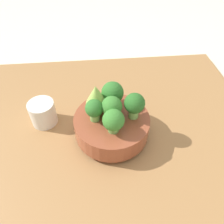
% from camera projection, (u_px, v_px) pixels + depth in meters
% --- Properties ---
extents(ground_plane, '(6.00, 6.00, 0.00)m').
position_uv_depth(ground_plane, '(112.00, 141.00, 0.69)').
color(ground_plane, beige).
extents(table, '(0.95, 0.85, 0.03)m').
position_uv_depth(table, '(112.00, 138.00, 0.68)').
color(table, '#9E7042').
rests_on(table, ground_plane).
extents(bowl, '(0.22, 0.22, 0.07)m').
position_uv_depth(bowl, '(112.00, 124.00, 0.64)').
color(bowl, brown).
rests_on(bowl, table).
extents(broccoli_floret_right, '(0.05, 0.05, 0.07)m').
position_uv_depth(broccoli_floret_right, '(94.00, 110.00, 0.58)').
color(broccoli_floret_right, '#7AB256').
rests_on(broccoli_floret_right, bowl).
extents(romanesco_piece_near, '(0.06, 0.06, 0.09)m').
position_uv_depth(romanesco_piece_near, '(96.00, 96.00, 0.60)').
color(romanesco_piece_near, '#6BA34C').
rests_on(romanesco_piece_near, bowl).
extents(broccoli_floret_left, '(0.06, 0.06, 0.08)m').
position_uv_depth(broccoli_floret_left, '(135.00, 105.00, 0.58)').
color(broccoli_floret_left, '#7AB256').
rests_on(broccoli_floret_left, bowl).
extents(broccoli_floret_center, '(0.06, 0.06, 0.07)m').
position_uv_depth(broccoli_floret_center, '(112.00, 106.00, 0.59)').
color(broccoli_floret_center, '#7AB256').
rests_on(broccoli_floret_center, bowl).
extents(broccoli_floret_back, '(0.06, 0.06, 0.07)m').
position_uv_depth(broccoli_floret_back, '(112.00, 121.00, 0.56)').
color(broccoli_floret_back, '#6BA34C').
rests_on(broccoli_floret_back, bowl).
extents(broccoli_floret_front, '(0.06, 0.06, 0.08)m').
position_uv_depth(broccoli_floret_front, '(112.00, 93.00, 0.62)').
color(broccoli_floret_front, '#609347').
rests_on(broccoli_floret_front, bowl).
extents(cup, '(0.08, 0.08, 0.08)m').
position_uv_depth(cup, '(43.00, 113.00, 0.68)').
color(cup, silver).
rests_on(cup, table).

